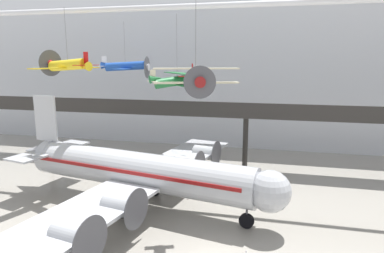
% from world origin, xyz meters
% --- Properties ---
extents(hangar_back_wall, '(140.00, 3.00, 23.14)m').
position_xyz_m(hangar_back_wall, '(0.00, 34.63, 11.57)').
color(hangar_back_wall, silver).
rests_on(hangar_back_wall, ground).
extents(mezzanine_walkway, '(110.00, 3.20, 9.00)m').
position_xyz_m(mezzanine_walkway, '(0.00, 22.39, 7.37)').
color(mezzanine_walkway, '#2D2B28').
rests_on(mezzanine_walkway, ground).
extents(ceiling_truss_beam, '(120.00, 0.60, 0.60)m').
position_xyz_m(ceiling_truss_beam, '(0.00, 14.26, 19.70)').
color(ceiling_truss_beam, silver).
extents(airliner_silver_main, '(30.02, 34.57, 10.47)m').
position_xyz_m(airliner_silver_main, '(-9.39, 7.97, 3.60)').
color(airliner_silver_main, '#B7BABF').
rests_on(airliner_silver_main, ground).
extents(suspended_plane_cream_biplane, '(6.27, 5.37, 7.75)m').
position_xyz_m(suspended_plane_cream_biplane, '(-2.29, 3.16, 12.97)').
color(suspended_plane_cream_biplane, beige).
extents(suspended_plane_blue_trainer, '(6.90, 8.46, 7.64)m').
position_xyz_m(suspended_plane_blue_trainer, '(-16.77, 22.79, 13.37)').
color(suspended_plane_blue_trainer, '#1E4CAD').
extents(suspended_plane_yellow_lowwing, '(6.63, 7.73, 6.88)m').
position_xyz_m(suspended_plane_yellow_lowwing, '(-17.17, 9.67, 13.71)').
color(suspended_plane_yellow_lowwing, yellow).
extents(suspended_plane_green_biplane, '(6.66, 7.18, 9.21)m').
position_xyz_m(suspended_plane_green_biplane, '(-7.46, 16.35, 11.91)').
color(suspended_plane_green_biplane, '#1E6B33').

